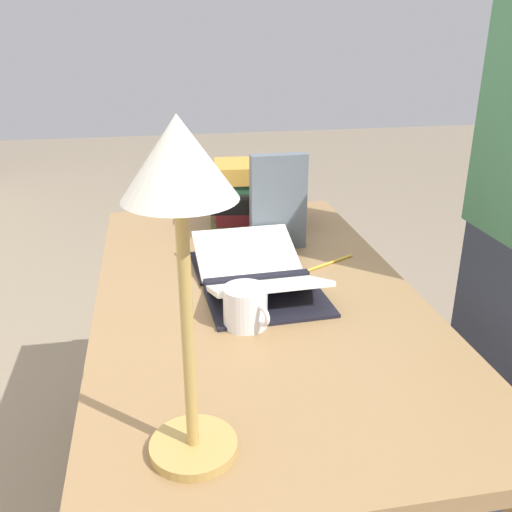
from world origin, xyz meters
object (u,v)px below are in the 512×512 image
book_standing_upright (278,202)px  open_book (257,274)px  coffee_mug (246,307)px  pencil (329,263)px  reading_lamp (181,202)px  book_stack_tall (254,196)px

book_standing_upright → open_book: bearing=153.5°
coffee_mug → pencil: size_ratio=0.74×
open_book → book_standing_upright: size_ratio=1.67×
reading_lamp → pencil: reading_lamp is taller
book_stack_tall → reading_lamp: size_ratio=0.58×
book_standing_upright → reading_lamp: size_ratio=0.54×
open_book → pencil: size_ratio=2.86×
reading_lamp → pencil: size_ratio=3.20×
reading_lamp → coffee_mug: 0.52m
open_book → book_standing_upright: book_standing_upright is taller
book_standing_upright → reading_lamp: 0.88m
book_stack_tall → pencil: size_ratio=1.87×
coffee_mug → reading_lamp: bearing=158.9°
book_standing_upright → reading_lamp: bearing=157.0°
book_stack_tall → coffee_mug: bearing=168.3°
book_stack_tall → pencil: bearing=-158.4°
book_standing_upright → coffee_mug: size_ratio=2.33×
reading_lamp → pencil: (0.65, -0.41, -0.39)m
pencil → open_book: bearing=110.3°
book_standing_upright → pencil: size_ratio=1.72×
open_book → coffee_mug: (-0.20, 0.06, 0.02)m
open_book → book_stack_tall: book_stack_tall is taller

